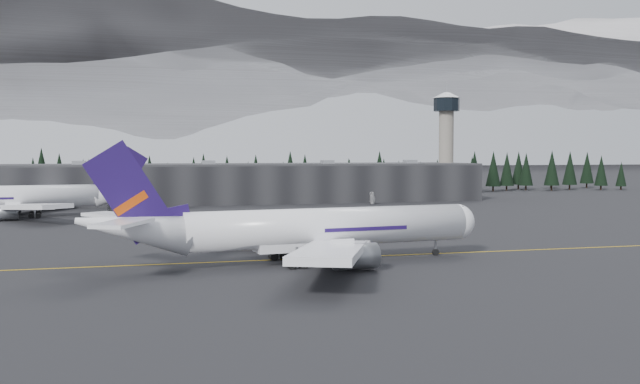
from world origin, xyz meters
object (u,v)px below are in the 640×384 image
object	(u,v)px
terminal	(239,183)
gse_vehicle_a	(112,210)
jet_parked	(29,197)
gse_vehicle_b	(373,202)
jet_main	(296,229)
control_tower	(446,133)

from	to	relation	value
terminal	gse_vehicle_a	size ratio (longest dim) A/B	32.06
jet_parked	gse_vehicle_b	bearing A→B (deg)	-174.99
jet_main	gse_vehicle_a	size ratio (longest dim) A/B	12.30
control_tower	gse_vehicle_b	size ratio (longest dim) A/B	9.55
gse_vehicle_a	jet_main	bearing A→B (deg)	-79.57
control_tower	jet_parked	world-z (taller)	control_tower
control_tower	jet_parked	xyz separation A→B (m)	(-134.20, -43.64, -18.34)
jet_parked	gse_vehicle_a	xyz separation A→B (m)	(19.72, 7.96, -4.37)
jet_parked	jet_main	bearing A→B (deg)	111.89
control_tower	jet_main	bearing A→B (deg)	-122.51
terminal	gse_vehicle_b	bearing A→B (deg)	-28.13
terminal	jet_main	bearing A→B (deg)	-94.61
terminal	gse_vehicle_b	xyz separation A→B (m)	(39.12, -20.91, -5.63)
jet_main	control_tower	bearing A→B (deg)	51.33
gse_vehicle_a	terminal	bearing A→B (deg)	33.69
terminal	gse_vehicle_a	distance (m)	51.56
jet_parked	terminal	bearing A→B (deg)	-151.87
jet_main	gse_vehicle_b	distance (m)	121.09
terminal	gse_vehicle_b	distance (m)	44.71
control_tower	gse_vehicle_b	world-z (taller)	control_tower
jet_parked	gse_vehicle_b	xyz separation A→B (m)	(98.32, 19.73, -4.39)
gse_vehicle_a	gse_vehicle_b	bearing A→B (deg)	2.60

